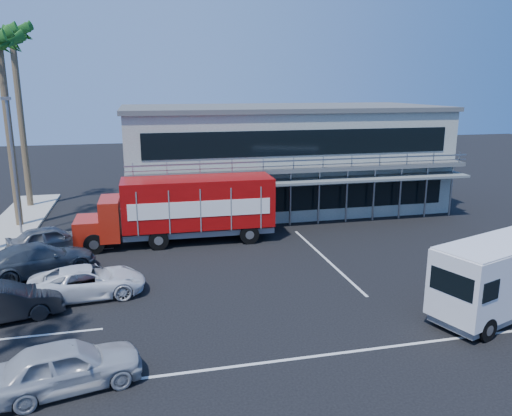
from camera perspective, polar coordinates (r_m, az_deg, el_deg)
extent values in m
plane|color=black|center=(22.93, 5.88, -8.57)|extent=(120.00, 120.00, 0.00)
cube|color=gray|center=(36.78, 2.85, 5.68)|extent=(22.00, 10.00, 7.00)
cube|color=#515454|center=(36.45, 2.92, 11.37)|extent=(22.40, 10.40, 0.30)
cube|color=#515454|center=(31.49, 5.66, 4.43)|extent=(22.00, 1.20, 0.25)
cube|color=gray|center=(30.90, 6.01, 5.18)|extent=(22.00, 0.08, 0.90)
cube|color=slate|center=(31.33, 5.81, 3.08)|extent=(22.00, 1.80, 0.15)
cube|color=black|center=(32.41, 5.25, 1.10)|extent=(20.00, 0.06, 1.60)
cube|color=black|center=(31.81, 5.39, 7.44)|extent=(20.00, 0.06, 1.60)
cylinder|color=brown|center=(34.01, -26.30, 7.00)|extent=(0.44, 0.44, 11.00)
cylinder|color=brown|center=(39.41, -25.21, 8.60)|extent=(0.44, 0.44, 12.00)
sphere|color=#1C4A15|center=(39.47, -26.18, 17.56)|extent=(1.10, 1.10, 1.10)
cylinder|color=gray|center=(32.15, -25.91, 4.02)|extent=(0.14, 0.14, 8.00)
cube|color=gray|center=(31.81, -26.68, 11.12)|extent=(0.50, 0.25, 0.18)
cube|color=#A51A0D|center=(28.79, -18.50, -2.34)|extent=(1.51, 2.38, 1.26)
cube|color=#A51A0D|center=(28.53, -16.29, -1.11)|extent=(1.09, 2.64, 2.20)
cube|color=black|center=(28.38, -16.37, 0.11)|extent=(0.09, 2.23, 0.73)
cube|color=#9F0A09|center=(28.40, -6.64, 0.71)|extent=(8.43, 2.77, 2.73)
cube|color=slate|center=(28.81, -6.55, -2.44)|extent=(8.43, 2.37, 0.31)
cube|color=white|center=(27.14, -6.36, -0.13)|extent=(7.72, 0.16, 0.89)
cube|color=white|center=(29.70, -6.89, 1.08)|extent=(7.72, 0.16, 0.89)
cylinder|color=black|center=(27.79, -18.01, -3.95)|extent=(1.10, 0.30, 1.09)
cylinder|color=black|center=(29.99, -17.61, -2.63)|extent=(1.10, 0.30, 1.09)
cylinder|color=black|center=(27.63, -11.07, -3.62)|extent=(1.10, 0.30, 1.09)
cylinder|color=black|center=(29.84, -11.18, -2.32)|extent=(1.10, 0.30, 1.09)
cylinder|color=black|center=(28.13, -0.76, -3.04)|extent=(1.10, 0.30, 1.09)
cylinder|color=black|center=(30.31, -1.63, -1.80)|extent=(1.10, 0.30, 1.09)
cube|color=silver|center=(21.40, 26.33, -6.70)|extent=(6.58, 4.09, 2.49)
cube|color=slate|center=(21.89, 25.94, -10.09)|extent=(6.27, 3.80, 0.31)
cube|color=black|center=(18.84, 21.45, -8.05)|extent=(0.64, 1.67, 0.84)
cube|color=silver|center=(21.02, 26.70, -3.45)|extent=(6.45, 4.01, 0.07)
cube|color=#3F0B66|center=(22.44, 24.98, -5.15)|extent=(3.03, 1.10, 1.33)
cylinder|color=black|center=(19.66, 24.83, -12.46)|extent=(0.90, 0.55, 0.85)
cylinder|color=black|center=(20.60, 20.38, -10.81)|extent=(0.90, 0.55, 0.85)
cylinder|color=black|center=(23.80, 26.42, -8.05)|extent=(0.90, 0.55, 0.85)
imported|color=#ACAFB3|center=(16.29, -20.84, -16.48)|extent=(4.60, 2.64, 1.47)
imported|color=black|center=(21.47, -27.15, -9.62)|extent=(4.66, 2.61, 1.45)
imported|color=white|center=(22.43, -18.66, -7.97)|extent=(4.94, 2.65, 1.32)
imported|color=#333B44|center=(25.75, -23.55, -5.38)|extent=(5.56, 3.79, 1.49)
imported|color=slate|center=(28.75, -22.42, -3.34)|extent=(4.69, 3.13, 1.48)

